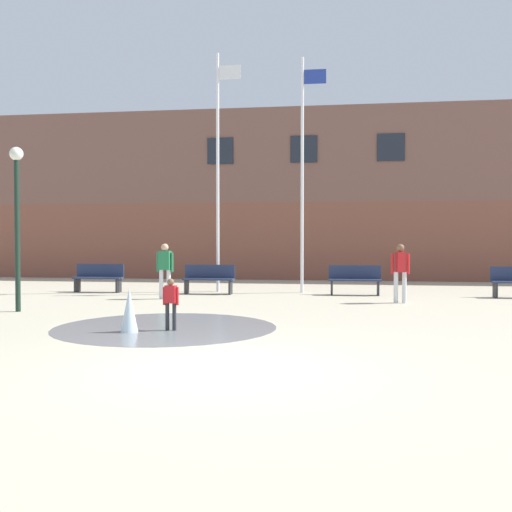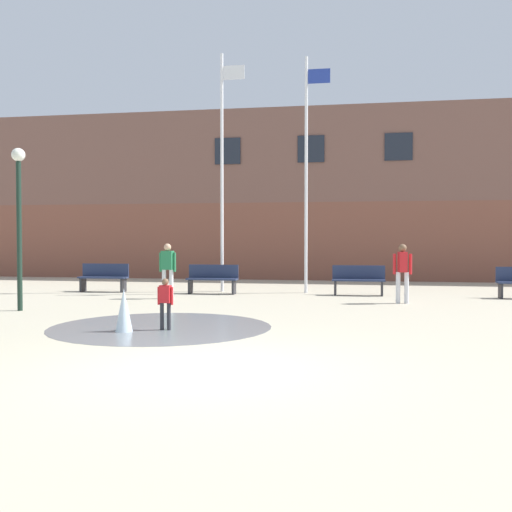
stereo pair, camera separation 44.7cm
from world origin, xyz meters
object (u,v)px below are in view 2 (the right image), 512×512
adult_near_bench (168,266)px  child_in_fountain (165,300)px  flagpole_left (223,166)px  lamp_post_left_lane (19,205)px  flagpole_right (307,168)px  park_bench_center (359,280)px  park_bench_under_left_flagpole (213,278)px  park_bench_left_of_flagpoles (104,277)px  adult_watching (402,269)px

adult_near_bench → child_in_fountain: (1.84, -5.66, -0.35)m
flagpole_left → lamp_post_left_lane: (-3.64, -5.90, -1.56)m
lamp_post_left_lane → flagpole_right: bearing=42.7°
park_bench_center → child_in_fountain: (-3.58, -7.65, 0.10)m
park_bench_center → child_in_fountain: 8.45m
park_bench_under_left_flagpole → park_bench_left_of_flagpoles: bearing=178.3°
flagpole_left → adult_watching: bearing=-25.6°
adult_watching → park_bench_under_left_flagpole: bearing=63.4°
child_in_fountain → adult_watching: bearing=55.9°
flagpole_left → adult_near_bench: bearing=-112.3°
park_bench_under_left_flagpole → flagpole_right: flagpole_right is taller
park_bench_left_of_flagpoles → flagpole_right: bearing=6.4°
flagpole_right → park_bench_center: bearing=-18.7°
park_bench_left_of_flagpoles → child_in_fountain: 8.78m
park_bench_under_left_flagpole → lamp_post_left_lane: 6.49m
adult_near_bench → lamp_post_left_lane: size_ratio=0.41×
park_bench_center → park_bench_under_left_flagpole: bearing=-176.4°
adult_watching → park_bench_center: bearing=20.2°
park_bench_under_left_flagpole → flagpole_left: 3.73m
park_bench_center → flagpole_right: 3.90m
child_in_fountain → park_bench_left_of_flagpoles: bearing=128.2°
park_bench_left_of_flagpoles → flagpole_right: 7.48m
park_bench_under_left_flagpole → adult_near_bench: (-0.90, -1.71, 0.45)m
park_bench_center → flagpole_left: (-4.38, 0.55, 3.63)m
park_bench_left_of_flagpoles → adult_watching: 9.57m
flagpole_left → flagpole_right: bearing=0.0°
park_bench_under_left_flagpole → park_bench_center: (4.52, 0.29, 0.00)m
adult_watching → flagpole_right: 4.92m
park_bench_left_of_flagpoles → adult_watching: adult_watching is taller
adult_near_bench → flagpole_left: 4.20m
park_bench_left_of_flagpoles → flagpole_left: size_ratio=0.21×
adult_near_bench → flagpole_right: 5.49m
adult_near_bench → flagpole_right: size_ratio=0.21×
park_bench_left_of_flagpoles → lamp_post_left_lane: size_ratio=0.41×
park_bench_under_left_flagpole → lamp_post_left_lane: bearing=-124.7°
flagpole_left → flagpole_right: (2.75, 0.00, -0.12)m
lamp_post_left_lane → park_bench_center: bearing=33.7°
adult_near_bench → adult_watching: same height
flagpole_left → park_bench_center: bearing=-7.2°
adult_near_bench → flagpole_right: flagpole_right is taller
park_bench_left_of_flagpoles → park_bench_under_left_flagpole: 3.68m
park_bench_under_left_flagpole → adult_watching: size_ratio=1.01×
park_bench_left_of_flagpoles → lamp_post_left_lane: (0.18, -5.17, 2.07)m
park_bench_left_of_flagpoles → lamp_post_left_lane: bearing=-88.0°
adult_watching → adult_near_bench: bearing=80.2°
adult_watching → park_bench_left_of_flagpoles: bearing=69.5°
adult_near_bench → lamp_post_left_lane: bearing=-120.0°
park_bench_center → adult_near_bench: size_ratio=1.01×
flagpole_right → adult_near_bench: bearing=-146.1°
park_bench_under_left_flagpole → lamp_post_left_lane: lamp_post_left_lane is taller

